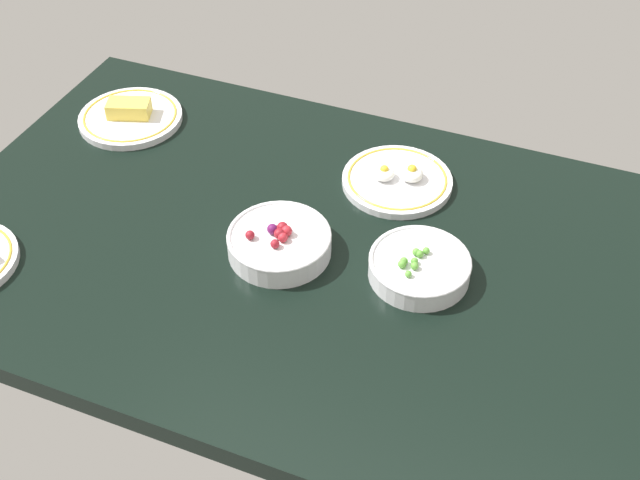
{
  "coord_description": "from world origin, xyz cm",
  "views": [
    {
      "loc": [
        37.24,
        -93.93,
        100.48
      ],
      "look_at": [
        0.0,
        0.0,
        6.0
      ],
      "focal_mm": 44.85,
      "sensor_mm": 36.0,
      "label": 1
    }
  ],
  "objects_px": {
    "plate_eggs": "(397,180)",
    "bowl_berries": "(279,242)",
    "plate_cheese": "(130,116)",
    "bowl_peas": "(419,267)"
  },
  "relations": [
    {
      "from": "plate_eggs",
      "to": "bowl_berries",
      "type": "xyz_separation_m",
      "value": [
        -0.13,
        -0.25,
        0.01
      ]
    },
    {
      "from": "plate_cheese",
      "to": "bowl_berries",
      "type": "height_order",
      "value": "bowl_berries"
    },
    {
      "from": "plate_eggs",
      "to": "plate_cheese",
      "type": "relative_size",
      "value": 0.97
    },
    {
      "from": "bowl_berries",
      "to": "bowl_peas",
      "type": "bearing_deg",
      "value": 7.9
    },
    {
      "from": "plate_eggs",
      "to": "bowl_peas",
      "type": "distance_m",
      "value": 0.25
    },
    {
      "from": "plate_cheese",
      "to": "bowl_peas",
      "type": "height_order",
      "value": "bowl_peas"
    },
    {
      "from": "bowl_berries",
      "to": "plate_cheese",
      "type": "bearing_deg",
      "value": 151.08
    },
    {
      "from": "plate_cheese",
      "to": "bowl_peas",
      "type": "xyz_separation_m",
      "value": [
        0.69,
        -0.22,
        0.01
      ]
    },
    {
      "from": "plate_cheese",
      "to": "bowl_berries",
      "type": "xyz_separation_m",
      "value": [
        0.45,
        -0.25,
        0.01
      ]
    },
    {
      "from": "bowl_berries",
      "to": "bowl_peas",
      "type": "distance_m",
      "value": 0.24
    }
  ]
}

